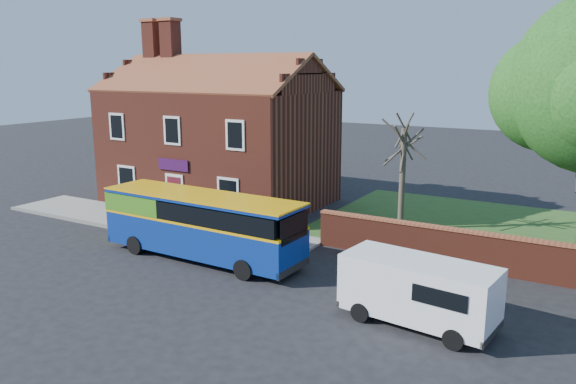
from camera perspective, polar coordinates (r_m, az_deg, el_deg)
The scene contains 7 objects.
ground at distance 21.02m, azimuth -10.28°, elevation -9.49°, with size 120.00×120.00×0.00m, color black.
pavement at distance 29.52m, azimuth -13.52°, elevation -3.03°, with size 18.00×3.50×0.12m, color gray.
kerb at distance 28.33m, azimuth -15.94°, elevation -3.81°, with size 18.00×0.15×0.14m, color slate.
shop_building at distance 33.17m, azimuth -7.02°, elevation 4.84°, with size 12.30×8.13×10.50m.
bus at distance 23.60m, azimuth -9.26°, elevation -2.98°, with size 9.03×2.54×2.74m.
van_near at distance 17.93m, azimuth 13.15°, elevation -9.61°, with size 4.89×2.42×2.06m.
bare_tree at distance 27.61m, azimuth 11.55°, elevation 1.82°, with size 2.04×2.43×5.45m.
Camera 1 is at (12.77, -14.75, 7.82)m, focal length 35.00 mm.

